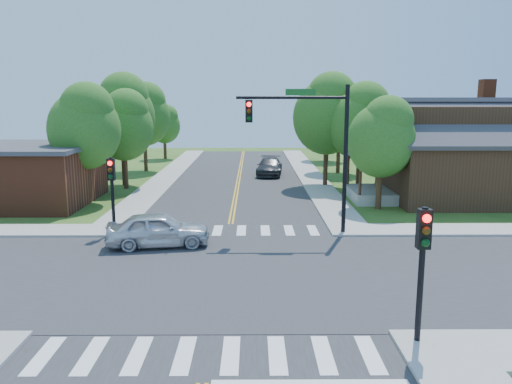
{
  "coord_description": "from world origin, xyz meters",
  "views": [
    {
      "loc": [
        1.17,
        -18.06,
        6.52
      ],
      "look_at": [
        1.33,
        5.15,
        2.2
      ],
      "focal_mm": 35.0,
      "sensor_mm": 36.0,
      "label": 1
    }
  ],
  "objects_px": {
    "signal_mast_ne": "(311,135)",
    "signal_pole_se": "(423,250)",
    "car_silver": "(158,230)",
    "house_ne": "(467,149)",
    "car_dgrey": "(269,167)",
    "signal_pole_nw": "(112,181)"
  },
  "relations": [
    {
      "from": "signal_mast_ne",
      "to": "signal_pole_se",
      "type": "xyz_separation_m",
      "value": [
        1.69,
        -11.21,
        -2.19
      ]
    },
    {
      "from": "car_silver",
      "to": "house_ne",
      "type": "bearing_deg",
      "value": -67.93
    },
    {
      "from": "house_ne",
      "to": "car_silver",
      "type": "distance_m",
      "value": 21.24
    },
    {
      "from": "car_dgrey",
      "to": "signal_pole_nw",
      "type": "bearing_deg",
      "value": -108.08
    },
    {
      "from": "car_silver",
      "to": "car_dgrey",
      "type": "distance_m",
      "value": 22.03
    },
    {
      "from": "signal_pole_nw",
      "to": "house_ne",
      "type": "distance_m",
      "value": 22.45
    },
    {
      "from": "house_ne",
      "to": "signal_pole_nw",
      "type": "bearing_deg",
      "value": -157.31
    },
    {
      "from": "house_ne",
      "to": "car_dgrey",
      "type": "xyz_separation_m",
      "value": [
        -12.49,
        10.55,
        -2.58
      ]
    },
    {
      "from": "signal_mast_ne",
      "to": "car_silver",
      "type": "xyz_separation_m",
      "value": [
        -6.96,
        -2.09,
        -4.08
      ]
    },
    {
      "from": "car_silver",
      "to": "signal_mast_ne",
      "type": "bearing_deg",
      "value": -81.82
    },
    {
      "from": "signal_mast_ne",
      "to": "signal_pole_nw",
      "type": "height_order",
      "value": "signal_mast_ne"
    },
    {
      "from": "signal_pole_nw",
      "to": "car_silver",
      "type": "distance_m",
      "value": 3.8
    },
    {
      "from": "signal_mast_ne",
      "to": "car_dgrey",
      "type": "bearing_deg",
      "value": 93.85
    },
    {
      "from": "signal_mast_ne",
      "to": "signal_pole_se",
      "type": "height_order",
      "value": "signal_mast_ne"
    },
    {
      "from": "signal_pole_se",
      "to": "car_silver",
      "type": "height_order",
      "value": "signal_pole_se"
    },
    {
      "from": "house_ne",
      "to": "signal_mast_ne",
      "type": "bearing_deg",
      "value": -142.32
    },
    {
      "from": "signal_pole_se",
      "to": "car_dgrey",
      "type": "xyz_separation_m",
      "value": [
        -2.98,
        30.41,
        -1.92
      ]
    },
    {
      "from": "car_silver",
      "to": "car_dgrey",
      "type": "relative_size",
      "value": 0.9
    },
    {
      "from": "signal_pole_se",
      "to": "car_dgrey",
      "type": "bearing_deg",
      "value": 95.59
    },
    {
      "from": "car_dgrey",
      "to": "signal_mast_ne",
      "type": "bearing_deg",
      "value": -81.07
    },
    {
      "from": "car_silver",
      "to": "car_dgrey",
      "type": "bearing_deg",
      "value": -23.43
    },
    {
      "from": "car_dgrey",
      "to": "car_silver",
      "type": "bearing_deg",
      "value": -99.81
    }
  ]
}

